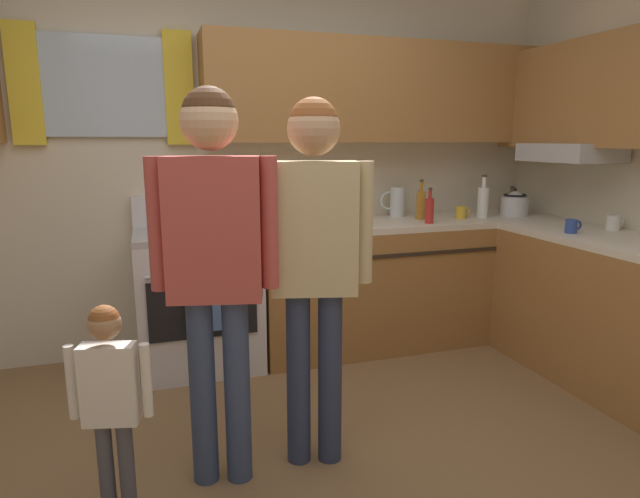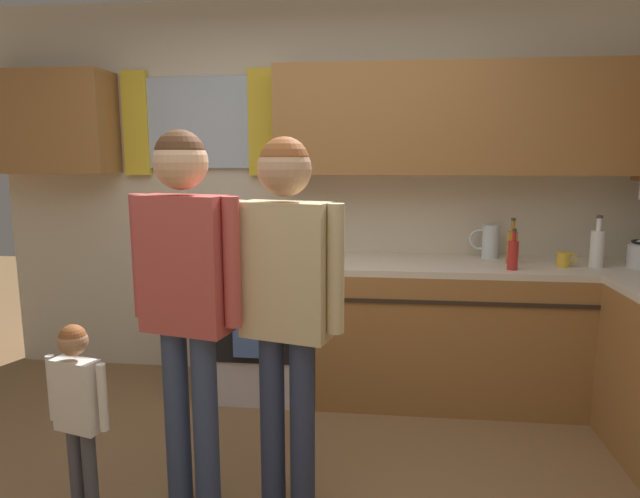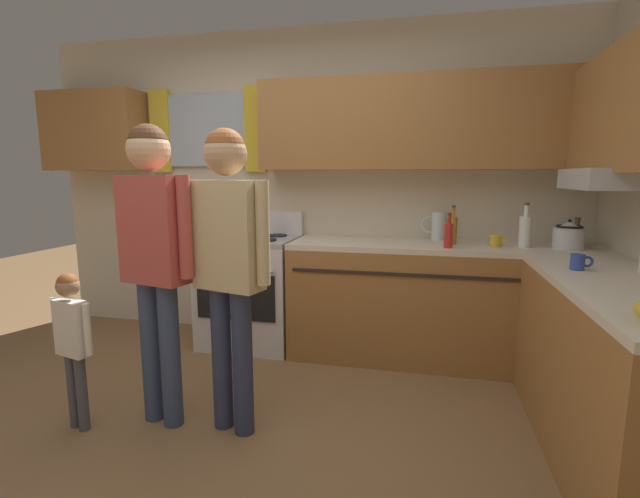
{
  "view_description": "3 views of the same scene",
  "coord_description": "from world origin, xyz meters",
  "px_view_note": "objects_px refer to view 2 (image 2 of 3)",
  "views": [
    {
      "loc": [
        -0.62,
        -1.88,
        1.46
      ],
      "look_at": [
        0.21,
        0.67,
        0.92
      ],
      "focal_mm": 30.03,
      "sensor_mm": 36.0,
      "label": 1
    },
    {
      "loc": [
        0.44,
        -1.88,
        1.55
      ],
      "look_at": [
        0.15,
        0.71,
        1.11
      ],
      "focal_mm": 30.35,
      "sensor_mm": 36.0,
      "label": 2
    },
    {
      "loc": [
        1.04,
        -1.87,
        1.4
      ],
      "look_at": [
        0.42,
        0.8,
        0.95
      ],
      "focal_mm": 25.19,
      "sensor_mm": 36.0,
      "label": 3
    }
  ],
  "objects_px": {
    "adult_holding_child": "(185,279)",
    "small_child": "(78,402)",
    "bottle_milk_white": "(597,247)",
    "water_pitcher": "(489,241)",
    "stove_oven": "(262,322)",
    "mug_mustard_yellow": "(564,259)",
    "bottle_sauce_red": "(513,254)",
    "adult_in_plaid": "(286,285)",
    "bottle_oil_amber": "(512,246)"
  },
  "relations": [
    {
      "from": "bottle_oil_amber",
      "to": "small_child",
      "type": "bearing_deg",
      "value": -144.57
    },
    {
      "from": "small_child",
      "to": "stove_oven",
      "type": "bearing_deg",
      "value": 72.73
    },
    {
      "from": "stove_oven",
      "to": "water_pitcher",
      "type": "bearing_deg",
      "value": 7.26
    },
    {
      "from": "bottle_sauce_red",
      "to": "water_pitcher",
      "type": "xyz_separation_m",
      "value": [
        -0.06,
        0.38,
        0.02
      ]
    },
    {
      "from": "bottle_sauce_red",
      "to": "bottle_oil_amber",
      "type": "relative_size",
      "value": 0.86
    },
    {
      "from": "water_pitcher",
      "to": "adult_in_plaid",
      "type": "height_order",
      "value": "adult_in_plaid"
    },
    {
      "from": "water_pitcher",
      "to": "adult_holding_child",
      "type": "distance_m",
      "value": 2.12
    },
    {
      "from": "stove_oven",
      "to": "bottle_sauce_red",
      "type": "height_order",
      "value": "bottle_sauce_red"
    },
    {
      "from": "bottle_sauce_red",
      "to": "bottle_oil_amber",
      "type": "height_order",
      "value": "bottle_oil_amber"
    },
    {
      "from": "small_child",
      "to": "mug_mustard_yellow",
      "type": "bearing_deg",
      "value": 30.67
    },
    {
      "from": "mug_mustard_yellow",
      "to": "bottle_sauce_red",
      "type": "bearing_deg",
      "value": -159.1
    },
    {
      "from": "mug_mustard_yellow",
      "to": "water_pitcher",
      "type": "distance_m",
      "value": 0.48
    },
    {
      "from": "mug_mustard_yellow",
      "to": "stove_oven",
      "type": "bearing_deg",
      "value": 178.04
    },
    {
      "from": "adult_holding_child",
      "to": "bottle_sauce_red",
      "type": "bearing_deg",
      "value": 34.42
    },
    {
      "from": "bottle_milk_white",
      "to": "bottle_oil_amber",
      "type": "xyz_separation_m",
      "value": [
        -0.49,
        0.05,
        -0.01
      ]
    },
    {
      "from": "water_pitcher",
      "to": "adult_in_plaid",
      "type": "distance_m",
      "value": 1.83
    },
    {
      "from": "bottle_milk_white",
      "to": "bottle_oil_amber",
      "type": "bearing_deg",
      "value": 173.98
    },
    {
      "from": "small_child",
      "to": "bottle_oil_amber",
      "type": "bearing_deg",
      "value": 35.43
    },
    {
      "from": "mug_mustard_yellow",
      "to": "bottle_milk_white",
      "type": "bearing_deg",
      "value": 4.64
    },
    {
      "from": "water_pitcher",
      "to": "adult_holding_child",
      "type": "height_order",
      "value": "adult_holding_child"
    },
    {
      "from": "bottle_sauce_red",
      "to": "adult_holding_child",
      "type": "bearing_deg",
      "value": -145.58
    },
    {
      "from": "bottle_milk_white",
      "to": "bottle_sauce_red",
      "type": "bearing_deg",
      "value": -164.75
    },
    {
      "from": "stove_oven",
      "to": "bottle_oil_amber",
      "type": "relative_size",
      "value": 3.85
    },
    {
      "from": "water_pitcher",
      "to": "adult_in_plaid",
      "type": "bearing_deg",
      "value": -127.08
    },
    {
      "from": "bottle_milk_white",
      "to": "bottle_oil_amber",
      "type": "distance_m",
      "value": 0.49
    },
    {
      "from": "bottle_milk_white",
      "to": "bottle_sauce_red",
      "type": "height_order",
      "value": "bottle_milk_white"
    },
    {
      "from": "stove_oven",
      "to": "mug_mustard_yellow",
      "type": "distance_m",
      "value": 1.95
    },
    {
      "from": "bottle_sauce_red",
      "to": "small_child",
      "type": "xyz_separation_m",
      "value": [
        -2.01,
        -1.26,
        -0.44
      ]
    },
    {
      "from": "water_pitcher",
      "to": "mug_mustard_yellow",
      "type": "bearing_deg",
      "value": -32.72
    },
    {
      "from": "bottle_milk_white",
      "to": "water_pitcher",
      "type": "height_order",
      "value": "bottle_milk_white"
    },
    {
      "from": "adult_holding_child",
      "to": "small_child",
      "type": "xyz_separation_m",
      "value": [
        -0.42,
        -0.17,
        -0.49
      ]
    },
    {
      "from": "stove_oven",
      "to": "mug_mustard_yellow",
      "type": "xyz_separation_m",
      "value": [
        1.89,
        -0.06,
        0.48
      ]
    },
    {
      "from": "stove_oven",
      "to": "bottle_sauce_red",
      "type": "xyz_separation_m",
      "value": [
        1.56,
        -0.19,
        0.53
      ]
    },
    {
      "from": "bottle_sauce_red",
      "to": "water_pitcher",
      "type": "relative_size",
      "value": 1.12
    },
    {
      "from": "adult_holding_child",
      "to": "adult_in_plaid",
      "type": "height_order",
      "value": "adult_holding_child"
    },
    {
      "from": "bottle_sauce_red",
      "to": "small_child",
      "type": "relative_size",
      "value": 0.28
    },
    {
      "from": "stove_oven",
      "to": "adult_in_plaid",
      "type": "bearing_deg",
      "value": -72.76
    },
    {
      "from": "adult_in_plaid",
      "to": "stove_oven",
      "type": "bearing_deg",
      "value": 107.24
    },
    {
      "from": "stove_oven",
      "to": "adult_in_plaid",
      "type": "height_order",
      "value": "adult_in_plaid"
    },
    {
      "from": "bottle_milk_white",
      "to": "mug_mustard_yellow",
      "type": "xyz_separation_m",
      "value": [
        -0.19,
        -0.02,
        -0.07
      ]
    },
    {
      "from": "adult_in_plaid",
      "to": "small_child",
      "type": "xyz_separation_m",
      "value": [
        -0.84,
        -0.19,
        -0.48
      ]
    },
    {
      "from": "stove_oven",
      "to": "small_child",
      "type": "height_order",
      "value": "stove_oven"
    },
    {
      "from": "mug_mustard_yellow",
      "to": "water_pitcher",
      "type": "height_order",
      "value": "water_pitcher"
    },
    {
      "from": "bottle_milk_white",
      "to": "adult_holding_child",
      "type": "height_order",
      "value": "adult_holding_child"
    },
    {
      "from": "bottle_oil_amber",
      "to": "mug_mustard_yellow",
      "type": "height_order",
      "value": "bottle_oil_amber"
    },
    {
      "from": "adult_in_plaid",
      "to": "water_pitcher",
      "type": "bearing_deg",
      "value": 52.92
    },
    {
      "from": "mug_mustard_yellow",
      "to": "adult_holding_child",
      "type": "height_order",
      "value": "adult_holding_child"
    },
    {
      "from": "stove_oven",
      "to": "bottle_oil_amber",
      "type": "xyz_separation_m",
      "value": [
        1.59,
        0.0,
        0.54
      ]
    },
    {
      "from": "stove_oven",
      "to": "water_pitcher",
      "type": "distance_m",
      "value": 1.6
    },
    {
      "from": "bottle_milk_white",
      "to": "mug_mustard_yellow",
      "type": "height_order",
      "value": "bottle_milk_white"
    }
  ]
}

